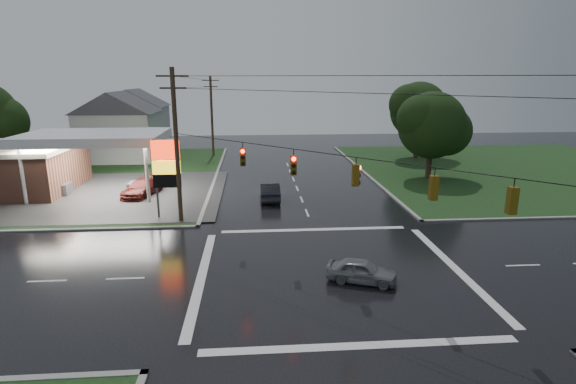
{
  "coord_description": "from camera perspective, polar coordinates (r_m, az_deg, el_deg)",
  "views": [
    {
      "loc": [
        -4.09,
        -22.44,
        10.35
      ],
      "look_at": [
        -1.88,
        6.04,
        3.0
      ],
      "focal_mm": 28.0,
      "sensor_mm": 36.0,
      "label": 1
    }
  ],
  "objects": [
    {
      "name": "tree_ne_near",
      "position": [
        48.27,
        17.96,
        8.04
      ],
      "size": [
        7.99,
        6.8,
        8.98
      ],
      "color": "black",
      "rests_on": "ground"
    },
    {
      "name": "traffic_signals",
      "position": [
        23.12,
        5.89,
        4.72
      ],
      "size": [
        26.87,
        26.87,
        1.47
      ],
      "color": "black",
      "rests_on": "ground"
    },
    {
      "name": "tree_ne_far",
      "position": [
        60.45,
        16.4,
        9.9
      ],
      "size": [
        8.46,
        7.2,
        9.8
      ],
      "color": "black",
      "rests_on": "ground"
    },
    {
      "name": "ground",
      "position": [
        25.05,
        5.45,
        -10.04
      ],
      "size": [
        120.0,
        120.0,
        0.0
      ],
      "primitive_type": "plane",
      "color": "black",
      "rests_on": "ground"
    },
    {
      "name": "utility_pole_nw",
      "position": [
        32.73,
        -13.98,
        5.87
      ],
      "size": [
        2.2,
        0.32,
        11.0
      ],
      "color": "#382619",
      "rests_on": "ground"
    },
    {
      "name": "pylon_sign",
      "position": [
        34.15,
        -15.19,
        3.23
      ],
      "size": [
        2.0,
        0.35,
        6.0
      ],
      "color": "#59595E",
      "rests_on": "ground"
    },
    {
      "name": "grass_ne",
      "position": [
        57.95,
        26.97,
        2.6
      ],
      "size": [
        36.0,
        36.0,
        0.08
      ],
      "primitive_type": "cube",
      "color": "black",
      "rests_on": "ground"
    },
    {
      "name": "utility_pole_n",
      "position": [
        60.88,
        -9.66,
        9.63
      ],
      "size": [
        2.2,
        0.32,
        10.5
      ],
      "color": "#382619",
      "rests_on": "ground"
    },
    {
      "name": "car_north",
      "position": [
        38.79,
        -2.34,
        0.12
      ],
      "size": [
        1.68,
        4.69,
        1.54
      ],
      "primitive_type": "imported",
      "rotation": [
        0.0,
        0.0,
        3.15
      ],
      "color": "black",
      "rests_on": "ground"
    },
    {
      "name": "house_near",
      "position": [
        61.11,
        -20.63,
        7.93
      ],
      "size": [
        11.05,
        8.48,
        8.6
      ],
      "color": "silver",
      "rests_on": "ground"
    },
    {
      "name": "grass_nw",
      "position": [
        54.16,
        -28.21,
        1.72
      ],
      "size": [
        36.0,
        36.0,
        0.08
      ],
      "primitive_type": "cube",
      "color": "black",
      "rests_on": "ground"
    },
    {
      "name": "car_crossing",
      "position": [
        23.87,
        9.36,
        -9.84
      ],
      "size": [
        3.87,
        2.63,
        1.22
      ],
      "primitive_type": "imported",
      "rotation": [
        0.0,
        0.0,
        1.21
      ],
      "color": "slate",
      "rests_on": "ground"
    },
    {
      "name": "car_pump",
      "position": [
        42.1,
        -18.04,
        0.52
      ],
      "size": [
        3.32,
        5.5,
        1.49
      ],
      "primitive_type": "imported",
      "rotation": [
        0.0,
        0.0,
        -0.25
      ],
      "color": "#531613",
      "rests_on": "ground"
    },
    {
      "name": "house_far",
      "position": [
        72.91,
        -18.84,
        8.99
      ],
      "size": [
        11.05,
        8.48,
        8.6
      ],
      "color": "silver",
      "rests_on": "ground"
    },
    {
      "name": "gas_station",
      "position": [
        47.98,
        -31.14,
        2.98
      ],
      "size": [
        26.2,
        18.0,
        5.6
      ],
      "color": "#2D2D2D",
      "rests_on": "ground"
    }
  ]
}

